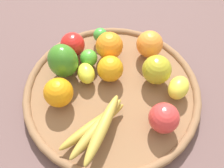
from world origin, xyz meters
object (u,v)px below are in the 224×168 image
Objects in this scene: orange_3 at (110,69)px; apple_2 at (164,118)px; bell_pepper at (63,61)px; orange_2 at (58,92)px; lime_1 at (100,35)px; lime_0 at (89,58)px; apple_0 at (73,45)px; orange_0 at (109,46)px; lemon_1 at (86,73)px; apple_1 at (157,70)px; lemon_0 at (178,88)px; orange_1 at (150,44)px; banana_bunch at (97,127)px.

apple_2 is at bearing -127.76° from orange_3.
bell_pepper reaches higher than orange_2.
lime_1 is 0.87× the size of lime_0.
lime_0 is (0.13, -0.04, -0.01)m from orange_2.
orange_0 is at bearing -83.00° from apple_0.
orange_0 is 0.10m from lemon_1.
bell_pepper is 0.15m from lime_1.
apple_2 reaches higher than lemon_1.
apple_0 is at bearing 79.47° from apple_1.
apple_2 is at bearing 11.37° from bell_pepper.
orange_3 is at bearing 52.24° from apple_2.
apple_2 is at bearing -123.44° from apple_0.
apple_2 is at bearing -166.75° from apple_1.
lemon_1 is 0.90× the size of lemon_0.
bell_pepper is at bearing 88.66° from lemon_0.
lime_1 is at bearing 96.99° from bell_pepper.
lime_0 is (-0.09, 0.01, 0.00)m from lime_1.
orange_0 reaches higher than lemon_0.
apple_0 is at bearing 56.56° from apple_2.
lemon_0 reaches higher than lime_1.
orange_3 reaches higher than lime_0.
apple_2 is 0.97× the size of orange_1.
lime_1 is at bearing 81.26° from orange_1.
lemon_1 is (0.15, 0.06, -0.00)m from banana_bunch.
apple_1 is at bearing -81.41° from orange_3.
orange_3 is at bearing -117.38° from apple_0.
lemon_1 is 0.90× the size of apple_0.
orange_0 is 0.22m from lemon_0.
banana_bunch is 0.30m from lime_1.
orange_3 reaches higher than lemon_0.
lemon_0 is at bearing -89.61° from lemon_1.
apple_1 reaches higher than lemon_1.
lemon_1 is 0.10m from apple_0.
bell_pepper reaches higher than orange_0.
orange_1 reaches higher than banana_bunch.
orange_3 is (0.12, 0.15, -0.00)m from apple_2.
orange_1 reaches higher than lime_0.
orange_2 is at bearing 86.22° from apple_2.
orange_2 is 0.23m from lime_1.
orange_2 reaches higher than lemon_1.
orange_2 is 0.16m from apple_0.
lemon_0 is at bearing 31.25° from bell_pepper.
apple_1 reaches higher than banana_bunch.
lemon_0 is at bearing -95.53° from orange_3.
orange_1 is 0.15m from lime_1.
lime_1 is at bearing -5.90° from lime_0.
bell_pepper reaches higher than banana_bunch.
banana_bunch is (-0.24, -0.02, -0.01)m from orange_0.
orange_1 is (0.03, -0.11, -0.00)m from orange_0.
apple_0 is (0.07, -0.00, -0.01)m from bell_pepper.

